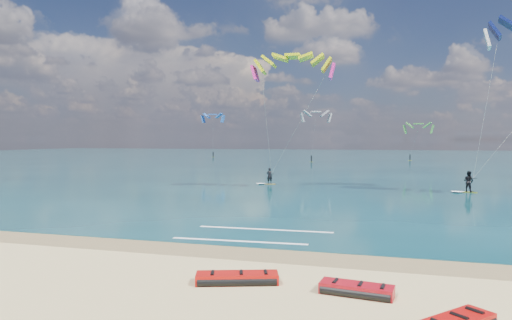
{
  "coord_description": "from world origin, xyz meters",
  "views": [
    {
      "loc": [
        6.64,
        -15.63,
        4.92
      ],
      "look_at": [
        -0.02,
        8.0,
        3.81
      ],
      "focal_mm": 32.0,
      "sensor_mm": 36.0,
      "label": 1
    }
  ],
  "objects": [
    {
      "name": "shoreline_foam",
      "position": [
        0.21,
        6.63,
        0.04
      ],
      "size": [
        7.53,
        3.65,
        0.01
      ],
      "color": "white",
      "rests_on": "ground"
    },
    {
      "name": "sea",
      "position": [
        0.0,
        104.0,
        0.02
      ],
      "size": [
        320.0,
        200.0,
        0.04
      ],
      "primitive_type": "cube",
      "color": "#0A3038",
      "rests_on": "ground"
    },
    {
      "name": "wet_sand_strip",
      "position": [
        0.0,
        3.0,
        0.0
      ],
      "size": [
        320.0,
        2.4,
        0.01
      ],
      "primitive_type": "cube",
      "color": "brown",
      "rests_on": "ground"
    },
    {
      "name": "packed_kite_mid",
      "position": [
        5.85,
        -1.07,
        0.0
      ],
      "size": [
        2.62,
        1.44,
        0.41
      ],
      "primitive_type": null,
      "rotation": [
        0.0,
        0.0,
        -0.13
      ],
      "color": "#A80B16",
      "rests_on": "ground"
    },
    {
      "name": "kitesurfer_far",
      "position": [
        16.86,
        28.37,
        9.12
      ],
      "size": [
        12.45,
        5.26,
        16.97
      ],
      "rotation": [
        0.0,
        0.0,
        -0.39
      ],
      "color": "#B8D01F",
      "rests_on": "sea"
    },
    {
      "name": "packed_kite_left",
      "position": [
        1.84,
        -0.99,
        0.0
      ],
      "size": [
        3.21,
        2.02,
        0.41
      ],
      "primitive_type": null,
      "rotation": [
        0.0,
        0.0,
        0.32
      ],
      "color": "#B90E09",
      "rests_on": "ground"
    },
    {
      "name": "kitesurfer_main",
      "position": [
        -3.42,
        29.43,
        7.4
      ],
      "size": [
        10.51,
        7.27,
        14.33
      ],
      "rotation": [
        0.0,
        0.0,
        0.12
      ],
      "color": "#C59217",
      "rests_on": "sea"
    },
    {
      "name": "distant_kites",
      "position": [
        -12.93,
        90.06,
        5.21
      ],
      "size": [
        57.74,
        22.99,
        11.63
      ],
      "color": "#2756AB",
      "rests_on": "ground"
    },
    {
      "name": "ground",
      "position": [
        0.0,
        40.0,
        0.0
      ],
      "size": [
        320.0,
        320.0,
        0.0
      ],
      "primitive_type": "plane",
      "color": "tan",
      "rests_on": "ground"
    }
  ]
}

